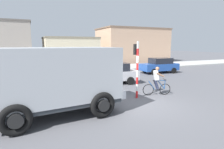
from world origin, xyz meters
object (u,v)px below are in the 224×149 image
Objects in this scene: truck_foreground at (56,77)px; traffic_light_pole at (137,62)px; cyclist at (157,81)px; car_red_near at (112,73)px; car_far_side at (159,65)px.

traffic_light_pole is at bearing 11.59° from truck_foreground.
traffic_light_pole reaches higher than cyclist.
cyclist is at bearing -1.60° from traffic_light_pole.
car_far_side is (6.83, 2.95, 0.00)m from car_red_near.
truck_foreground is at bearing -168.41° from traffic_light_pole.
traffic_light_pole reaches higher than truck_foreground.
cyclist is 0.42× the size of car_far_side.
cyclist is 4.33m from car_red_near.
traffic_light_pole is 0.76× the size of car_red_near.
traffic_light_pole is (-1.40, 0.04, 1.20)m from cyclist.
traffic_light_pole is 10.19m from car_far_side.
truck_foreground is 3.27× the size of cyclist.
car_red_near is 1.03× the size of car_far_side.
car_far_side is (5.79, 7.15, -0.05)m from cyclist.
cyclist reaches higher than car_red_near.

